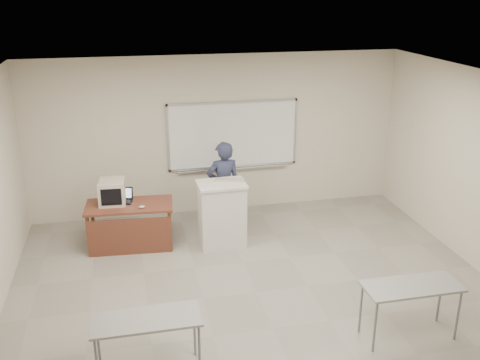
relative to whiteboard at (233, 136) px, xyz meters
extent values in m
cube|color=gray|center=(-0.30, -3.97, -1.49)|extent=(7.00, 8.00, 0.01)
cube|color=white|center=(0.00, 0.00, 0.02)|extent=(2.40, 0.03, 1.20)
cube|color=#B7BABC|center=(0.00, 0.00, 0.64)|extent=(2.48, 0.04, 0.04)
cube|color=#B7BABC|center=(0.00, 0.00, -0.60)|extent=(2.48, 0.04, 0.04)
cube|color=#B7BABC|center=(-1.22, 0.00, 0.02)|extent=(0.04, 0.04, 1.28)
cube|color=#B7BABC|center=(1.22, 0.00, 0.02)|extent=(0.04, 0.04, 1.28)
cube|color=#B7BABC|center=(0.00, -0.05, -0.64)|extent=(2.16, 0.07, 0.02)
cube|color=gray|center=(-1.90, -4.47, -0.77)|extent=(1.20, 0.50, 0.03)
cylinder|color=slate|center=(-1.35, -4.67, -1.13)|extent=(0.03, 0.03, 0.70)
cylinder|color=slate|center=(-2.45, -4.27, -1.13)|extent=(0.03, 0.03, 0.70)
cylinder|color=slate|center=(-1.35, -4.27, -1.13)|extent=(0.03, 0.03, 0.70)
cube|color=gray|center=(1.30, -4.47, -0.77)|extent=(1.20, 0.50, 0.03)
cylinder|color=slate|center=(0.75, -4.67, -1.13)|extent=(0.03, 0.03, 0.70)
cylinder|color=slate|center=(1.85, -4.67, -1.13)|extent=(0.03, 0.03, 0.70)
cylinder|color=slate|center=(0.75, -4.27, -1.13)|extent=(0.03, 0.03, 0.70)
cylinder|color=slate|center=(1.85, -4.27, -1.13)|extent=(0.03, 0.03, 0.70)
cube|color=brown|center=(-2.01, -1.19, -0.75)|extent=(1.42, 0.71, 0.04)
cube|color=brown|center=(-2.01, -1.53, -1.17)|extent=(1.35, 0.03, 0.63)
cylinder|color=#4C3214|center=(-2.66, -1.49, -1.13)|extent=(0.06, 0.06, 0.71)
cylinder|color=#4C3214|center=(-1.36, -1.49, -1.13)|extent=(0.06, 0.06, 0.71)
cylinder|color=#4C3214|center=(-2.66, -0.90, -1.13)|extent=(0.06, 0.06, 0.71)
cylinder|color=#4C3214|center=(-1.36, -0.90, -1.13)|extent=(0.06, 0.06, 0.71)
cube|color=white|center=(-0.50, -1.47, -0.95)|extent=(0.74, 0.53, 1.06)
cube|color=white|center=(-0.50, -1.47, -0.40)|extent=(0.78, 0.57, 0.04)
cube|color=#BAAC9C|center=(-2.26, -1.04, -0.54)|extent=(0.41, 0.43, 0.39)
cube|color=#BAAC9C|center=(-2.26, -1.28, -0.54)|extent=(0.43, 0.04, 0.41)
cube|color=black|center=(-2.26, -1.30, -0.54)|extent=(0.33, 0.01, 0.28)
cube|color=black|center=(-2.11, -1.09, -0.72)|extent=(0.30, 0.22, 0.02)
cube|color=black|center=(-2.11, -1.10, -0.71)|extent=(0.24, 0.13, 0.01)
cube|color=black|center=(-2.11, -0.96, -0.61)|extent=(0.30, 0.07, 0.20)
cube|color=#8CABC8|center=(-2.11, -0.97, -0.61)|extent=(0.25, 0.05, 0.16)
ellipsoid|color=#B5B7BC|center=(-1.81, -1.39, -0.71)|extent=(0.12, 0.09, 0.04)
cube|color=#BAAC9C|center=(-0.35, -1.39, -0.36)|extent=(0.51, 0.28, 0.03)
imported|color=black|center=(-0.36, -0.90, -0.66)|extent=(0.63, 0.44, 1.64)
camera|label=1|loc=(-1.96, -9.54, 2.69)|focal=40.00mm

